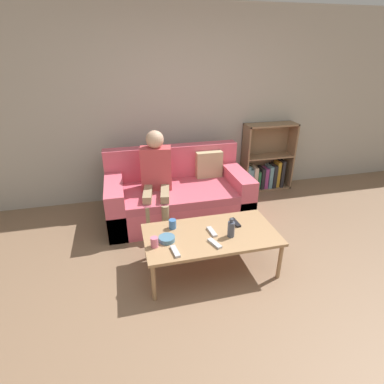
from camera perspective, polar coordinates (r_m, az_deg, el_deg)
The scene contains 14 objects.
ground_plane at distance 2.77m, azimuth 8.26°, elevation -22.23°, with size 22.00×22.00×0.00m, color #84664C.
wall_back at distance 4.35m, azimuth -3.17°, elevation 15.70°, with size 12.00×0.06×2.60m.
couch at distance 3.98m, azimuth -2.71°, elevation -0.64°, with size 1.81×0.95×0.87m.
bookshelf at distance 4.90m, azimuth 13.76°, elevation 5.00°, with size 0.79×0.28×1.04m.
coffee_table at distance 2.97m, azimuth 3.59°, elevation -8.43°, with size 1.30×0.68×0.42m.
person_adult at distance 3.70m, azimuth -6.84°, elevation 3.78°, with size 0.44×0.69×1.17m.
cup_near at distance 3.01m, azimuth -3.73°, elevation -6.10°, with size 0.07×0.07×0.09m.
cup_far at distance 2.76m, azimuth -7.18°, elevation -9.44°, with size 0.07×0.07×0.10m.
tv_remote_0 at distance 2.96m, azimuth 3.81°, elevation -7.55°, with size 0.06×0.17×0.02m.
tv_remote_1 at distance 2.70m, azimuth -3.21°, elevation -11.22°, with size 0.07×0.17×0.02m.
tv_remote_2 at distance 2.80m, azimuth 4.34°, elevation -9.73°, with size 0.10×0.18×0.02m.
tv_remote_3 at distance 3.13m, azimuth 8.24°, elevation -5.77°, with size 0.06×0.17×0.02m.
snack_bowl at distance 2.84m, azimuth -4.82°, elevation -8.88°, with size 0.15×0.15×0.05m.
bottle at distance 2.89m, azimuth 7.46°, elevation -6.98°, with size 0.07×0.07×0.19m.
Camera 1 is at (-0.80, -1.70, 2.04)m, focal length 28.00 mm.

